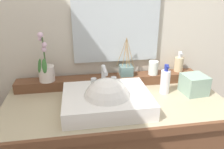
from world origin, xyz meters
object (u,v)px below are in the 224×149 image
Objects in this scene: potted_plant at (46,70)px; lotion_bottle at (165,81)px; sink_basin at (107,101)px; soap_dispenser at (179,64)px; tissue_box at (194,84)px; tumbler_cup at (153,68)px; reed_diffuser at (126,70)px.

lotion_bottle is at bearing -12.46° from potted_plant.
soap_dispenser is at bearing 29.27° from sink_basin.
tissue_box is (0.17, -0.03, -0.02)m from lotion_bottle.
sink_basin is 0.43m from tumbler_cup.
soap_dispenser is 1.52× the size of tumbler_cup.
potted_plant is 0.49m from reed_diffuser.
lotion_bottle reaches higher than tumbler_cup.
potted_plant reaches higher than lotion_bottle.
soap_dispenser is 0.19m from tumbler_cup.
reed_diffuser reaches higher than tissue_box.
sink_basin is at bearing -39.61° from potted_plant.
tumbler_cup is at bearing 38.19° from sink_basin.
potted_plant is at bearing 140.39° from sink_basin.
reed_diffuser reaches higher than sink_basin.
sink_basin is 1.84× the size of reed_diffuser.
sink_basin is at bearing -150.73° from soap_dispenser.
reed_diffuser reaches higher than soap_dispenser.
soap_dispenser is 0.24m from lotion_bottle.
tumbler_cup is 0.15m from lotion_bottle.
reed_diffuser reaches higher than tumbler_cup.
reed_diffuser is (0.49, 0.01, -0.04)m from potted_plant.
lotion_bottle is at bearing -81.36° from tumbler_cup.
reed_diffuser is 1.37× the size of lotion_bottle.
tissue_box is (0.19, -0.18, -0.05)m from tumbler_cup.
sink_basin is at bearing -119.94° from reed_diffuser.
potted_plant is (-0.32, 0.27, 0.09)m from sink_basin.
reed_diffuser is at bearing 60.06° from sink_basin.
tissue_box is at bearing -28.16° from reed_diffuser.
sink_basin is 5.10× the size of tumbler_cup.
reed_diffuser is 1.86× the size of tissue_box.
reed_diffuser is (0.16, 0.28, 0.05)m from sink_basin.
tumbler_cup is at bearing 98.64° from lotion_bottle.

